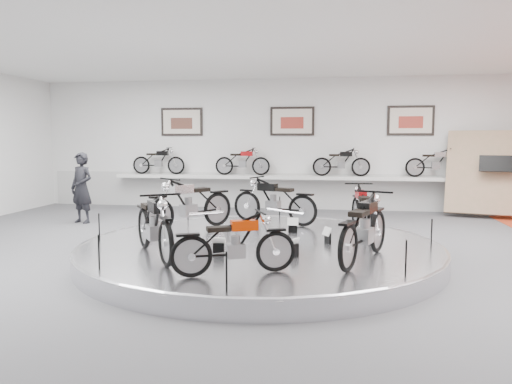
% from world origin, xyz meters
% --- Properties ---
extents(floor, '(16.00, 16.00, 0.00)m').
position_xyz_m(floor, '(0.00, 0.00, 0.00)').
color(floor, '#4F4F52').
rests_on(floor, ground).
extents(ceiling, '(16.00, 16.00, 0.00)m').
position_xyz_m(ceiling, '(0.00, 0.00, 4.00)').
color(ceiling, white).
rests_on(ceiling, wall_back).
extents(wall_back, '(16.00, 0.00, 16.00)m').
position_xyz_m(wall_back, '(0.00, 7.00, 2.00)').
color(wall_back, white).
rests_on(wall_back, floor).
extents(dado_band, '(15.68, 0.04, 1.10)m').
position_xyz_m(dado_band, '(0.00, 6.98, 0.55)').
color(dado_band, '#BCBCBA').
rests_on(dado_band, floor).
extents(display_platform, '(6.40, 6.40, 0.30)m').
position_xyz_m(display_platform, '(0.00, 0.30, 0.15)').
color(display_platform, silver).
rests_on(display_platform, floor).
extents(platform_rim, '(6.40, 6.40, 0.10)m').
position_xyz_m(platform_rim, '(0.00, 0.30, 0.27)').
color(platform_rim, '#B2B2BA').
rests_on(platform_rim, display_platform).
extents(shelf, '(11.00, 0.55, 0.10)m').
position_xyz_m(shelf, '(0.00, 6.70, 1.00)').
color(shelf, silver).
rests_on(shelf, wall_back).
extents(poster_left, '(1.35, 0.06, 0.88)m').
position_xyz_m(poster_left, '(-3.50, 6.96, 2.70)').
color(poster_left, silver).
rests_on(poster_left, wall_back).
extents(poster_center, '(1.35, 0.06, 0.88)m').
position_xyz_m(poster_center, '(0.00, 6.96, 2.70)').
color(poster_center, silver).
rests_on(poster_center, wall_back).
extents(poster_right, '(1.35, 0.06, 0.88)m').
position_xyz_m(poster_right, '(3.50, 6.96, 2.70)').
color(poster_right, silver).
rests_on(poster_right, wall_back).
extents(display_panel, '(2.56, 1.52, 2.30)m').
position_xyz_m(display_panel, '(5.60, 6.10, 1.25)').
color(display_panel, tan).
rests_on(display_panel, floor).
extents(shelf_bike_a, '(1.22, 0.43, 0.73)m').
position_xyz_m(shelf_bike_a, '(-4.20, 6.70, 1.42)').
color(shelf_bike_a, black).
rests_on(shelf_bike_a, shelf).
extents(shelf_bike_b, '(1.22, 0.43, 0.73)m').
position_xyz_m(shelf_bike_b, '(-1.50, 6.70, 1.42)').
color(shelf_bike_b, maroon).
rests_on(shelf_bike_b, shelf).
extents(shelf_bike_c, '(1.22, 0.43, 0.73)m').
position_xyz_m(shelf_bike_c, '(1.50, 6.70, 1.42)').
color(shelf_bike_c, black).
rests_on(shelf_bike_c, shelf).
extents(shelf_bike_d, '(1.22, 0.43, 0.73)m').
position_xyz_m(shelf_bike_d, '(4.20, 6.70, 1.42)').
color(shelf_bike_d, silver).
rests_on(shelf_bike_d, shelf).
extents(bike_a, '(0.81, 1.71, 0.97)m').
position_xyz_m(bike_a, '(1.85, 1.51, 0.78)').
color(bike_a, maroon).
rests_on(bike_a, display_platform).
extents(bike_b, '(1.85, 1.22, 1.03)m').
position_xyz_m(bike_b, '(0.00, 2.37, 0.81)').
color(bike_b, black).
rests_on(bike_b, display_platform).
extents(bike_c, '(1.64, 1.89, 1.10)m').
position_xyz_m(bike_c, '(-1.60, 1.29, 0.85)').
color(bike_c, silver).
rests_on(bike_c, display_platform).
extents(bike_d, '(1.52, 1.83, 1.05)m').
position_xyz_m(bike_d, '(-1.48, -1.03, 0.82)').
color(bike_d, black).
rests_on(bike_d, display_platform).
extents(bike_e, '(1.57, 1.07, 0.87)m').
position_xyz_m(bike_e, '(-0.03, -1.86, 0.74)').
color(bike_e, '#BA2800').
rests_on(bike_e, display_platform).
extents(bike_f, '(1.23, 1.88, 1.05)m').
position_xyz_m(bike_f, '(1.76, -0.83, 0.82)').
color(bike_f, black).
rests_on(bike_f, display_platform).
extents(visitor, '(0.76, 0.62, 1.81)m').
position_xyz_m(visitor, '(-5.11, 3.49, 0.91)').
color(visitor, black).
rests_on(visitor, floor).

